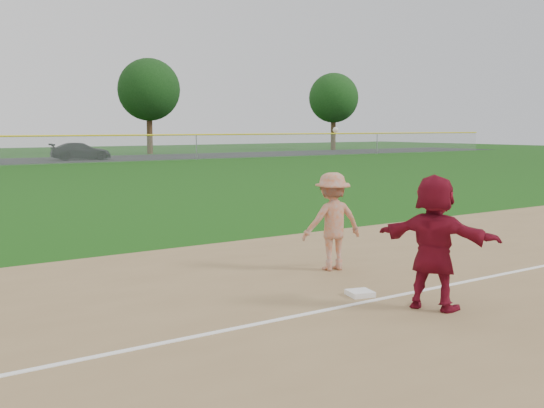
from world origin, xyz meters
TOP-DOWN VIEW (x-y plane):
  - ground at (0.00, 0.00)m, footprint 160.00×160.00m
  - foul_line at (0.00, -0.80)m, footprint 60.00×0.10m
  - first_base at (0.29, -0.46)m, footprint 0.45×0.45m
  - base_runner at (0.64, -1.62)m, footprint 1.23×1.90m
  - car_right at (12.24, 44.93)m, footprint 4.96×2.72m
  - first_base_play at (1.22, 1.30)m, footprint 1.29×1.27m
  - tree_3 at (22.00, 52.80)m, footprint 6.00×6.00m
  - tree_4 at (44.00, 51.20)m, footprint 5.60×5.60m

SIDE VIEW (x-z plane):
  - ground at x=0.00m, z-range 0.00..0.00m
  - foul_line at x=0.00m, z-range 0.02..0.03m
  - first_base at x=0.29m, z-range 0.02..0.10m
  - car_right at x=12.24m, z-range 0.01..1.37m
  - first_base_play at x=1.22m, z-range -0.39..2.23m
  - base_runner at x=0.64m, z-range 0.02..1.98m
  - tree_4 at x=44.00m, z-range 1.51..10.18m
  - tree_3 at x=22.00m, z-range 1.57..10.76m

